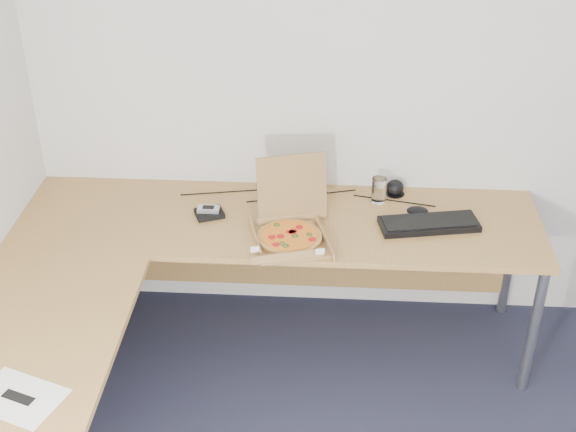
# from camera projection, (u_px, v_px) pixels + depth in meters

# --- Properties ---
(room_shell) EXTENTS (3.50, 3.50, 2.50)m
(room_shell) POSITION_uv_depth(u_px,v_px,m) (415.00, 323.00, 2.29)
(room_shell) COLOR silver
(room_shell) RESTS_ON ground
(desk) EXTENTS (2.50, 2.20, 0.73)m
(desk) POSITION_uv_depth(u_px,v_px,m) (198.00, 273.00, 3.45)
(desk) COLOR #B38244
(desk) RESTS_ON ground
(pizza_box) EXTENTS (0.33, 0.38, 0.34)m
(pizza_box) POSITION_uv_depth(u_px,v_px,m) (290.00, 232.00, 3.61)
(pizza_box) COLOR #A97C46
(pizza_box) RESTS_ON desk
(drinking_glass) EXTENTS (0.07, 0.07, 0.13)m
(drinking_glass) POSITION_uv_depth(u_px,v_px,m) (379.00, 190.00, 3.89)
(drinking_glass) COLOR white
(drinking_glass) RESTS_ON desk
(keyboard) EXTENTS (0.48, 0.25, 0.03)m
(keyboard) POSITION_uv_depth(u_px,v_px,m) (429.00, 224.00, 3.72)
(keyboard) COLOR black
(keyboard) RESTS_ON desk
(mouse) EXTENTS (0.11, 0.08, 0.04)m
(mouse) POSITION_uv_depth(u_px,v_px,m) (417.00, 211.00, 3.81)
(mouse) COLOR black
(mouse) RESTS_ON desk
(wallet) EXTENTS (0.16, 0.15, 0.02)m
(wallet) POSITION_uv_depth(u_px,v_px,m) (209.00, 213.00, 3.80)
(wallet) COLOR black
(wallet) RESTS_ON desk
(phone) EXTENTS (0.10, 0.05, 0.02)m
(phone) POSITION_uv_depth(u_px,v_px,m) (208.00, 209.00, 3.80)
(phone) COLOR #B2B5BA
(phone) RESTS_ON wallet
(paper_sheet) EXTENTS (0.36, 0.31, 0.00)m
(paper_sheet) POSITION_uv_depth(u_px,v_px,m) (18.00, 398.00, 2.76)
(paper_sheet) COLOR white
(paper_sheet) RESTS_ON desk
(dome_speaker) EXTENTS (0.10, 0.10, 0.08)m
(dome_speaker) POSITION_uv_depth(u_px,v_px,m) (395.00, 187.00, 3.97)
(dome_speaker) COLOR black
(dome_speaker) RESTS_ON desk
(cable_bundle) EXTENTS (0.61, 0.13, 0.01)m
(cable_bundle) POSITION_uv_depth(u_px,v_px,m) (302.00, 196.00, 3.97)
(cable_bundle) COLOR black
(cable_bundle) RESTS_ON desk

